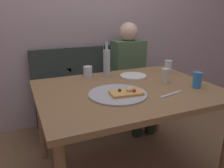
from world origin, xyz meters
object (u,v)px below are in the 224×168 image
pizza_slice_last (126,93)px  chair_right (125,78)px  tumbler_far (88,72)px  dining_table (127,98)px  tumbler_near (165,76)px  pizza_tray (118,94)px  wine_bottle (107,63)px  table_knife (171,94)px  guest_in_sweater (132,71)px  plate_stack (133,76)px  chair_middle (89,83)px  chair_left (54,87)px  wine_glass (168,67)px  soda_can (197,80)px

pizza_slice_last → chair_right: (0.52, 1.04, -0.25)m
tumbler_far → dining_table: bearing=-65.4°
dining_table → tumbler_near: (0.34, -0.00, 0.14)m
pizza_tray → wine_bottle: (0.10, 0.45, 0.12)m
tumbler_near → table_knife: (-0.12, -0.24, -0.06)m
wine_bottle → guest_in_sweater: 0.65m
wine_bottle → pizza_slice_last: bearing=-96.2°
plate_stack → chair_middle: 0.73m
tumbler_near → tumbler_far: 0.66m
plate_stack → chair_left: chair_left is taller
tumbler_near → plate_stack: (-0.16, 0.25, -0.05)m
chair_left → chair_middle: bearing=-180.0°
tumbler_near → wine_glass: size_ratio=1.01×
soda_can → wine_bottle: bearing=133.2°
tumbler_far → plate_stack: size_ratio=0.42×
soda_can → chair_left: size_ratio=0.14×
pizza_tray → chair_right: size_ratio=0.46×
pizza_tray → wine_glass: size_ratio=3.49×
pizza_slice_last → guest_in_sweater: size_ratio=0.20×
dining_table → chair_left: chair_left is taller
tumbler_far → soda_can: (0.68, -0.60, 0.01)m
chair_right → wine_glass: bearing=99.2°
wine_bottle → table_knife: bearing=-67.6°
pizza_tray → plate_stack: plate_stack is taller
chair_left → chair_right: 0.85m
wine_glass → chair_right: bearing=99.2°
wine_bottle → guest_in_sweater: (0.46, 0.40, -0.22)m
tumbler_far → pizza_tray: bearing=-83.5°
plate_stack → chair_middle: chair_middle is taller
tumbler_near → chair_right: 0.95m
chair_middle → plate_stack: bearing=107.2°
plate_stack → tumbler_far: bearing=156.4°
soda_can → tumbler_near: bearing=128.2°
soda_can → dining_table: bearing=158.5°
table_knife → chair_middle: bearing=-90.7°
plate_stack → dining_table: bearing=-126.3°
wine_glass → soda_can: size_ratio=0.97×
dining_table → soda_can: 0.55m
wine_bottle → tumbler_near: wine_bottle is taller
tumbler_far → guest_in_sweater: 0.73m
dining_table → plate_stack: size_ratio=5.87×
pizza_slice_last → table_knife: (0.30, -0.11, -0.02)m
tumbler_near → table_knife: tumbler_near is taller
wine_glass → guest_in_sweater: (-0.11, 0.51, -0.15)m
pizza_tray → guest_in_sweater: guest_in_sweater is taller
wine_glass → soda_can: 0.44m
tumbler_far → plate_stack: (0.37, -0.16, -0.04)m
table_knife → wine_bottle: bearing=-80.4°
tumbler_far → chair_right: size_ratio=0.11×
pizza_tray → guest_in_sweater: size_ratio=0.35×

